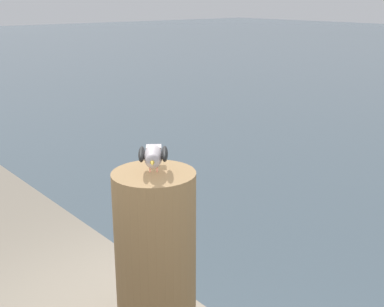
# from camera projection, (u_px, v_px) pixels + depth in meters

# --- Properties ---
(mooring_post) EXTENTS (0.43, 0.43, 0.94)m
(mooring_post) POSITION_uv_depth(u_px,v_px,m) (156.00, 256.00, 2.63)
(mooring_post) COLOR brown
(mooring_post) RESTS_ON harbor_quay
(seagull) EXTENTS (0.34, 0.27, 0.14)m
(seagull) POSITION_uv_depth(u_px,v_px,m) (153.00, 156.00, 2.46)
(seagull) COLOR tan
(seagull) RESTS_ON mooring_post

